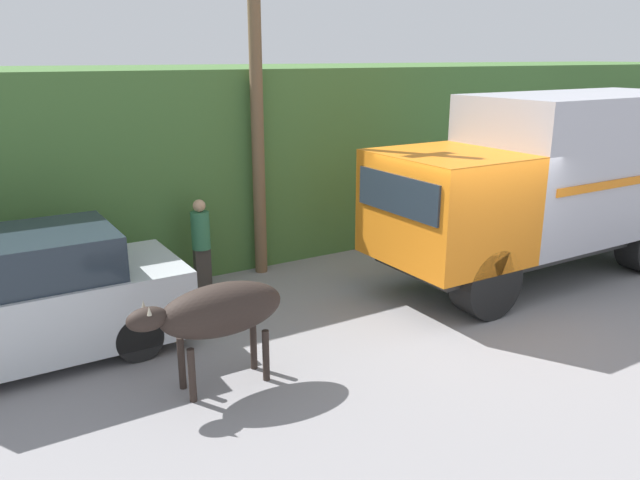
{
  "coord_description": "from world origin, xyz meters",
  "views": [
    {
      "loc": [
        -7.06,
        -6.81,
        4.02
      ],
      "look_at": [
        -2.74,
        0.24,
        1.56
      ],
      "focal_mm": 35.0,
      "sensor_mm": 36.0,
      "label": 1
    }
  ],
  "objects_px": {
    "cargo_truck": "(554,178)",
    "brown_cow": "(218,311)",
    "pedestrian_on_hill": "(201,241)",
    "utility_pole": "(256,82)",
    "parked_suv": "(17,303)"
  },
  "relations": [
    {
      "from": "cargo_truck",
      "to": "brown_cow",
      "type": "relative_size",
      "value": 3.49
    },
    {
      "from": "cargo_truck",
      "to": "pedestrian_on_hill",
      "type": "relative_size",
      "value": 4.16
    },
    {
      "from": "cargo_truck",
      "to": "utility_pole",
      "type": "relative_size",
      "value": 0.99
    },
    {
      "from": "pedestrian_on_hill",
      "to": "brown_cow",
      "type": "bearing_deg",
      "value": 76.35
    },
    {
      "from": "brown_cow",
      "to": "utility_pole",
      "type": "relative_size",
      "value": 0.28
    },
    {
      "from": "parked_suv",
      "to": "pedestrian_on_hill",
      "type": "xyz_separation_m",
      "value": [
        3.09,
        1.26,
        0.06
      ]
    },
    {
      "from": "cargo_truck",
      "to": "pedestrian_on_hill",
      "type": "height_order",
      "value": "cargo_truck"
    },
    {
      "from": "parked_suv",
      "to": "cargo_truck",
      "type": "bearing_deg",
      "value": -9.09
    },
    {
      "from": "cargo_truck",
      "to": "pedestrian_on_hill",
      "type": "bearing_deg",
      "value": 155.12
    },
    {
      "from": "parked_suv",
      "to": "brown_cow",
      "type": "bearing_deg",
      "value": -45.74
    },
    {
      "from": "pedestrian_on_hill",
      "to": "parked_suv",
      "type": "bearing_deg",
      "value": 26.23
    },
    {
      "from": "brown_cow",
      "to": "pedestrian_on_hill",
      "type": "distance_m",
      "value": 3.47
    },
    {
      "from": "cargo_truck",
      "to": "utility_pole",
      "type": "xyz_separation_m",
      "value": [
        -4.59,
        2.93,
        1.72
      ]
    },
    {
      "from": "cargo_truck",
      "to": "parked_suv",
      "type": "distance_m",
      "value": 9.15
    },
    {
      "from": "brown_cow",
      "to": "pedestrian_on_hill",
      "type": "height_order",
      "value": "pedestrian_on_hill"
    }
  ]
}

